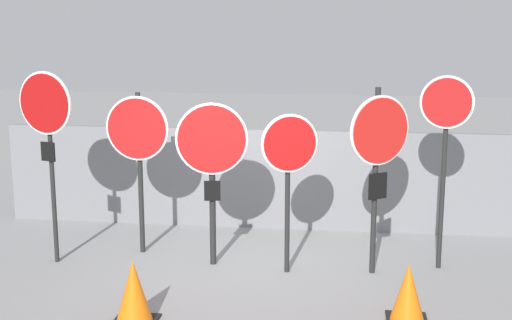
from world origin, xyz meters
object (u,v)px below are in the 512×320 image
(stop_sign_0, at_px, (46,120))
(traffic_cone_1, at_px, (134,292))
(stop_sign_4, at_px, (379,146))
(stop_sign_3, at_px, (289,158))
(stop_sign_5, at_px, (446,127))
(stop_sign_2, at_px, (212,153))
(traffic_cone_0, at_px, (408,293))
(stop_sign_1, at_px, (138,140))

(stop_sign_0, xyz_separation_m, traffic_cone_1, (1.62, -1.71, -1.58))
(stop_sign_0, xyz_separation_m, stop_sign_4, (4.24, 0.12, -0.26))
(stop_sign_3, bearing_deg, stop_sign_5, -11.50)
(stop_sign_2, distance_m, stop_sign_5, 2.98)
(stop_sign_5, distance_m, traffic_cone_1, 4.34)
(stop_sign_4, xyz_separation_m, stop_sign_5, (0.84, 0.29, 0.21))
(stop_sign_2, bearing_deg, traffic_cone_0, -40.96)
(stop_sign_1, relative_size, stop_sign_3, 1.08)
(stop_sign_5, bearing_deg, stop_sign_3, -156.34)
(stop_sign_0, height_order, stop_sign_3, stop_sign_0)
(stop_sign_0, bearing_deg, traffic_cone_1, -29.84)
(stop_sign_1, bearing_deg, stop_sign_5, 1.89)
(stop_sign_0, height_order, traffic_cone_0, stop_sign_0)
(stop_sign_1, relative_size, stop_sign_4, 0.94)
(traffic_cone_1, bearing_deg, stop_sign_5, 31.55)
(stop_sign_4, bearing_deg, traffic_cone_0, -112.52)
(stop_sign_2, relative_size, traffic_cone_1, 3.04)
(stop_sign_4, bearing_deg, stop_sign_3, 151.06)
(traffic_cone_1, bearing_deg, stop_sign_4, 34.93)
(stop_sign_3, bearing_deg, traffic_cone_0, -65.93)
(stop_sign_4, bearing_deg, stop_sign_5, -15.34)
(traffic_cone_1, bearing_deg, traffic_cone_0, 8.26)
(stop_sign_1, distance_m, stop_sign_5, 4.05)
(stop_sign_2, bearing_deg, stop_sign_0, 174.83)
(stop_sign_2, xyz_separation_m, stop_sign_5, (2.95, 0.24, 0.36))
(stop_sign_0, bearing_deg, stop_sign_4, 18.39)
(stop_sign_4, bearing_deg, traffic_cone_1, -179.68)
(stop_sign_1, relative_size, stop_sign_2, 1.03)
(stop_sign_1, relative_size, stop_sign_5, 0.89)
(stop_sign_0, relative_size, stop_sign_5, 1.01)
(stop_sign_1, relative_size, traffic_cone_0, 3.42)
(traffic_cone_0, bearing_deg, stop_sign_0, 164.20)
(traffic_cone_0, bearing_deg, traffic_cone_1, -171.74)
(stop_sign_0, bearing_deg, stop_sign_1, 43.58)
(stop_sign_2, xyz_separation_m, stop_sign_4, (2.11, -0.05, 0.15))
(stop_sign_0, distance_m, stop_sign_2, 2.17)
(stop_sign_0, height_order, traffic_cone_1, stop_sign_0)
(stop_sign_1, height_order, stop_sign_3, stop_sign_1)
(stop_sign_0, relative_size, stop_sign_4, 1.07)
(stop_sign_0, height_order, stop_sign_2, stop_sign_0)
(stop_sign_1, xyz_separation_m, stop_sign_3, (2.09, -0.52, -0.09))
(stop_sign_4, bearing_deg, stop_sign_1, 138.14)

